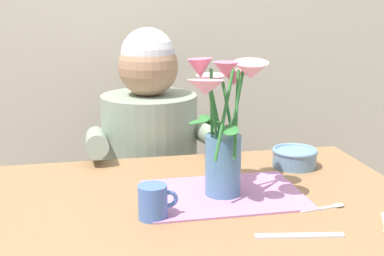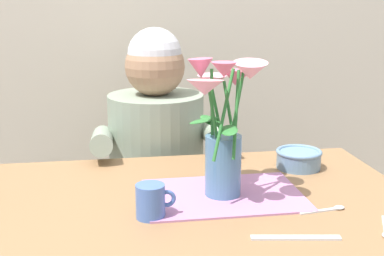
{
  "view_description": "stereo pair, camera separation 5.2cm",
  "coord_description": "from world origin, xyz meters",
  "px_view_note": "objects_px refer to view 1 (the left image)",
  "views": [
    {
      "loc": [
        -0.21,
        -1.16,
        1.23
      ],
      "look_at": [
        0.03,
        0.05,
        0.92
      ],
      "focal_mm": 48.25,
      "sensor_mm": 36.0,
      "label": 1
    },
    {
      "loc": [
        -0.16,
        -1.17,
        1.23
      ],
      "look_at": [
        0.03,
        0.05,
        0.92
      ],
      "focal_mm": 48.25,
      "sensor_mm": 36.0,
      "label": 2
    }
  ],
  "objects_px": {
    "seated_person": "(151,185)",
    "dinner_knife": "(299,236)",
    "ceramic_bowl": "(295,157)",
    "coffee_cup": "(154,202)",
    "flower_vase": "(224,119)"
  },
  "relations": [
    {
      "from": "seated_person",
      "to": "dinner_knife",
      "type": "bearing_deg",
      "value": -73.94
    },
    {
      "from": "ceramic_bowl",
      "to": "coffee_cup",
      "type": "bearing_deg",
      "value": -148.19
    },
    {
      "from": "ceramic_bowl",
      "to": "dinner_knife",
      "type": "xyz_separation_m",
      "value": [
        -0.17,
        -0.44,
        -0.03
      ]
    },
    {
      "from": "flower_vase",
      "to": "coffee_cup",
      "type": "distance_m",
      "value": 0.27
    },
    {
      "from": "ceramic_bowl",
      "to": "dinner_knife",
      "type": "height_order",
      "value": "ceramic_bowl"
    },
    {
      "from": "coffee_cup",
      "to": "ceramic_bowl",
      "type": "bearing_deg",
      "value": 31.81
    },
    {
      "from": "ceramic_bowl",
      "to": "dinner_knife",
      "type": "bearing_deg",
      "value": -110.99
    },
    {
      "from": "seated_person",
      "to": "flower_vase",
      "type": "xyz_separation_m",
      "value": [
        0.12,
        -0.57,
        0.38
      ]
    },
    {
      "from": "seated_person",
      "to": "ceramic_bowl",
      "type": "bearing_deg",
      "value": -43.99
    },
    {
      "from": "dinner_knife",
      "to": "coffee_cup",
      "type": "distance_m",
      "value": 0.33
    },
    {
      "from": "flower_vase",
      "to": "dinner_knife",
      "type": "distance_m",
      "value": 0.35
    },
    {
      "from": "flower_vase",
      "to": "dinner_knife",
      "type": "relative_size",
      "value": 1.87
    },
    {
      "from": "flower_vase",
      "to": "dinner_knife",
      "type": "bearing_deg",
      "value": -69.62
    },
    {
      "from": "seated_person",
      "to": "coffee_cup",
      "type": "height_order",
      "value": "seated_person"
    },
    {
      "from": "ceramic_bowl",
      "to": "seated_person",
      "type": "bearing_deg",
      "value": 134.54
    }
  ]
}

